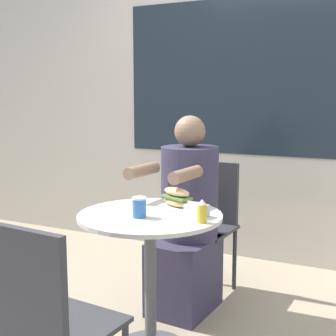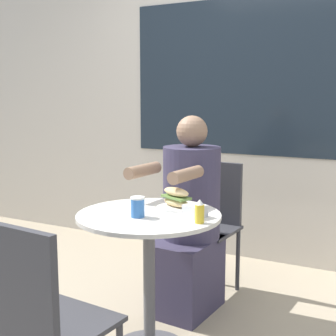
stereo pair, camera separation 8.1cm
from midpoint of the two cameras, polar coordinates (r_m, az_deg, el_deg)
The scene contains 9 objects.
storefront_wall at distance 3.78m, azimuth 11.05°, elevation 9.99°, with size 8.00×0.09×2.80m.
cafe_table at distance 2.38m, azimuth -1.33°, elevation -10.17°, with size 0.72×0.72×0.74m.
diner_chair at distance 3.17m, azimuth 6.08°, elevation -5.68°, with size 0.41×0.41×0.87m.
seated_diner at distance 2.87m, azimuth 3.32°, elevation -7.26°, with size 0.38×0.64×1.20m.
empty_chair_across at distance 1.84m, azimuth -14.12°, elevation -16.92°, with size 0.41×0.41×0.87m.
sandwich_on_plate at distance 2.42m, azimuth 1.97°, elevation -3.83°, with size 0.20×0.20×0.11m.
drink_cup at distance 2.25m, azimuth -2.69°, elevation -4.76°, with size 0.07×0.07×0.10m.
napkin_box at distance 2.25m, azimuth 4.34°, elevation -5.25°, with size 0.12×0.12×0.06m.
condiment_bottle at distance 2.15m, azimuth 4.96°, elevation -5.32°, with size 0.04×0.04×0.11m.
Camera 2 is at (1.13, -1.95, 1.31)m, focal length 50.00 mm.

